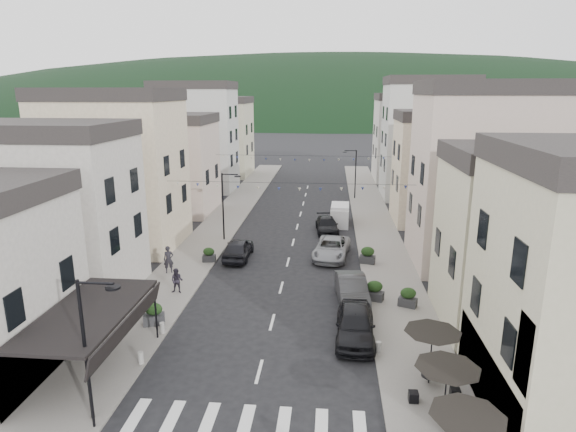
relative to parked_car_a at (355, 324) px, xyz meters
name	(u,v)px	position (x,y,z in m)	size (l,w,h in m)	color
sidewalk_left	(223,222)	(-12.10, 22.51, -0.80)	(4.00, 76.00, 0.12)	slate
sidewalk_right	(374,225)	(2.90, 22.51, -0.80)	(4.00, 76.00, 0.12)	slate
hill_backdrop	(327,112)	(-4.60, 290.51, -0.86)	(640.00, 360.00, 70.00)	black
boutique_awning	(94,314)	(-11.85, -4.49, 2.26)	(3.77, 7.50, 3.28)	black
buildings_row_left	(171,153)	(-19.10, 28.26, 5.26)	(10.20, 54.16, 14.00)	#AAA49B
buildings_row_right	(443,156)	(9.90, 27.11, 5.46)	(10.20, 54.16, 14.50)	#B3AE8E
cafe_terrace	(447,374)	(3.10, -6.69, 1.50)	(2.50, 8.10, 2.53)	black
streetlamp_left_near	(91,337)	(-10.42, -7.49, 2.84)	(1.70, 0.56, 6.00)	black
streetlamp_left_far	(226,200)	(-10.42, 16.51, 2.84)	(1.70, 0.56, 6.00)	black
streetlamp_right_far	(353,169)	(1.22, 34.51, 2.84)	(1.70, 0.56, 6.00)	black
bollards	(257,369)	(-4.60, -3.99, -0.44)	(11.66, 10.26, 0.60)	gray
bunting_near	(289,187)	(-4.60, 12.51, 4.80)	(19.00, 0.28, 0.62)	black
bunting_far	(302,159)	(-4.60, 28.51, 4.80)	(19.00, 0.28, 0.62)	black
parked_car_a	(355,324)	(0.00, 0.00, 0.00)	(2.02, 5.03, 1.71)	black
parked_car_b	(352,290)	(0.00, 4.67, -0.04)	(1.73, 4.97, 1.64)	#2E2E30
parked_car_c	(332,248)	(-1.27, 12.90, -0.09)	(2.54, 5.50, 1.53)	gray
parked_car_d	(327,225)	(-1.71, 19.83, -0.17)	(1.93, 4.76, 1.38)	black
parked_car_e	(238,248)	(-8.57, 12.03, -0.04)	(1.92, 4.77, 1.62)	black
delivery_van	(340,214)	(-0.48, 22.87, 0.17)	(1.89, 4.42, 2.09)	silver
pedestrian_a	(169,260)	(-12.87, 8.26, 0.24)	(0.71, 0.47, 1.96)	black
pedestrian_b	(177,281)	(-11.16, 4.81, 0.09)	(0.80, 0.62, 1.64)	#25202B
planter_la	(154,314)	(-11.11, 0.47, -0.11)	(1.29, 0.96, 1.29)	#313234
planter_lb	(209,255)	(-10.60, 10.80, -0.20)	(1.03, 0.64, 1.10)	#2E2E31
planter_ra	(408,297)	(3.34, 4.08, -0.16)	(1.21, 0.96, 1.20)	#2D2D2F
planter_rb	(374,291)	(1.40, 4.83, -0.12)	(1.28, 0.99, 1.26)	#2F2F32
planter_rc	(368,255)	(1.44, 11.52, -0.11)	(1.25, 0.85, 1.29)	#2D2D2F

